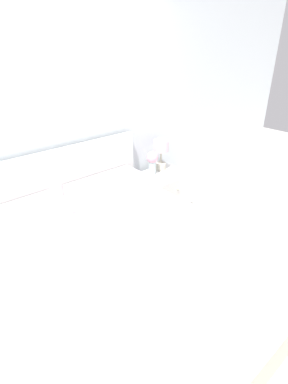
% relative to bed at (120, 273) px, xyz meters
% --- Properties ---
extents(ground_plane, '(12.00, 12.00, 0.00)m').
position_rel_bed_xyz_m(ground_plane, '(0.00, 1.02, -0.31)').
color(ground_plane, silver).
extents(wall_back, '(8.00, 0.06, 2.60)m').
position_rel_bed_xyz_m(wall_back, '(0.00, 1.09, 0.99)').
color(wall_back, white).
rests_on(wall_back, ground_plane).
extents(bed, '(1.88, 2.17, 1.06)m').
position_rel_bed_xyz_m(bed, '(0.00, 0.00, 0.00)').
color(bed, beige).
rests_on(bed, ground_plane).
extents(nightstand, '(0.50, 0.47, 0.55)m').
position_rel_bed_xyz_m(nightstand, '(1.25, 0.77, -0.03)').
color(nightstand, white).
rests_on(nightstand, ground_plane).
extents(table_lamp, '(0.18, 0.18, 0.37)m').
position_rel_bed_xyz_m(table_lamp, '(1.31, 0.89, 0.48)').
color(table_lamp, beige).
rests_on(table_lamp, nightstand).
extents(flower_vase, '(0.14, 0.14, 0.28)m').
position_rel_bed_xyz_m(flower_vase, '(1.13, 0.85, 0.41)').
color(flower_vase, silver).
rests_on(flower_vase, nightstand).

